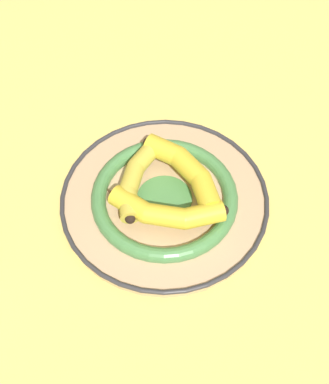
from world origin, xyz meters
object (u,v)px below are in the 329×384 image
object	(u,v)px
banana_a	(136,178)
banana_c	(187,171)
banana_b	(164,211)
decorative_bowl	(165,199)

from	to	relation	value
banana_a	banana_c	distance (m)	0.09
banana_b	banana_c	world-z (taller)	banana_c
decorative_bowl	banana_b	bearing A→B (deg)	77.96
banana_a	banana_b	size ratio (longest dim) A/B	0.84
banana_a	banana_c	world-z (taller)	banana_c
banana_b	banana_c	size ratio (longest dim) A/B	1.06
decorative_bowl	banana_c	xyz separation A→B (m)	(-0.05, -0.02, 0.04)
decorative_bowl	banana_a	bearing A→B (deg)	-32.08
banana_b	banana_c	distance (m)	0.09
decorative_bowl	banana_a	xyz separation A→B (m)	(0.05, -0.03, 0.04)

